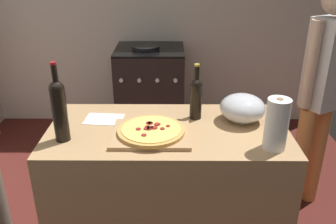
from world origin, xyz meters
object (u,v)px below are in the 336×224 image
pizza (151,130)px  wine_bottle_green (59,108)px  wine_bottle_dark (196,96)px  mixing_bowl (242,108)px  paper_towel_roll (277,124)px  stove (150,93)px  person_in_red (321,91)px

pizza → wine_bottle_green: bearing=-174.3°
wine_bottle_dark → pizza: bearing=-138.1°
pizza → mixing_bowl: bearing=19.8°
wine_bottle_green → wine_bottle_dark: bearing=20.9°
paper_towel_roll → wine_bottle_dark: 0.49m
pizza → mixing_bowl: 0.53m
pizza → stove: pizza is taller
wine_bottle_green → pizza: bearing=5.7°
paper_towel_roll → wine_bottle_green: size_ratio=0.64×
person_in_red → mixing_bowl: bearing=-143.5°
mixing_bowl → stove: 1.77m
wine_bottle_dark → stove: (-0.34, 1.54, -0.59)m
pizza → stove: size_ratio=0.36×
wine_bottle_dark → person_in_red: size_ratio=0.20×
wine_bottle_green → paper_towel_roll: bearing=-4.2°
paper_towel_roll → stove: paper_towel_roll is taller
mixing_bowl → wine_bottle_dark: bearing=171.7°
mixing_bowl → wine_bottle_green: wine_bottle_green is taller
person_in_red → wine_bottle_green: bearing=-156.4°
pizza → paper_towel_roll: size_ratio=1.34×
mixing_bowl → stove: size_ratio=0.26×
wine_bottle_dark → wine_bottle_green: bearing=-159.1°
stove → person_in_red: person_in_red is taller
paper_towel_roll → person_in_red: 0.92m
mixing_bowl → person_in_red: 0.77m
wine_bottle_green → person_in_red: size_ratio=0.25×
mixing_bowl → paper_towel_roll: (0.10, -0.30, 0.05)m
paper_towel_roll → stove: size_ratio=0.27×
stove → wine_bottle_green: bearing=-100.7°
stove → pizza: bearing=-86.7°
mixing_bowl → wine_bottle_green: size_ratio=0.62×
wine_bottle_green → person_in_red: person_in_red is taller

